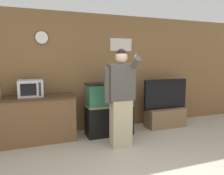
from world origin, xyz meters
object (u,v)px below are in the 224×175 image
(microwave, at_px, (31,88))
(tv_on_stand, at_px, (165,113))
(person_standing, at_px, (121,97))
(aquarium_on_stand, at_px, (109,109))
(counter_island, at_px, (30,120))

(microwave, relative_size, tv_on_stand, 0.39)
(tv_on_stand, relative_size, person_standing, 0.64)
(microwave, height_order, tv_on_stand, microwave)
(aquarium_on_stand, relative_size, tv_on_stand, 0.98)
(tv_on_stand, bearing_deg, microwave, 177.91)
(microwave, distance_m, tv_on_stand, 3.06)
(aquarium_on_stand, relative_size, person_standing, 0.62)
(tv_on_stand, bearing_deg, aquarium_on_stand, -177.83)
(counter_island, distance_m, tv_on_stand, 3.01)
(aquarium_on_stand, bearing_deg, microwave, 173.95)
(counter_island, bearing_deg, aquarium_on_stand, -4.44)
(counter_island, xyz_separation_m, person_standing, (1.55, -0.80, 0.48))
(counter_island, relative_size, tv_on_stand, 1.50)
(counter_island, bearing_deg, person_standing, -27.36)
(person_standing, bearing_deg, counter_island, 152.64)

